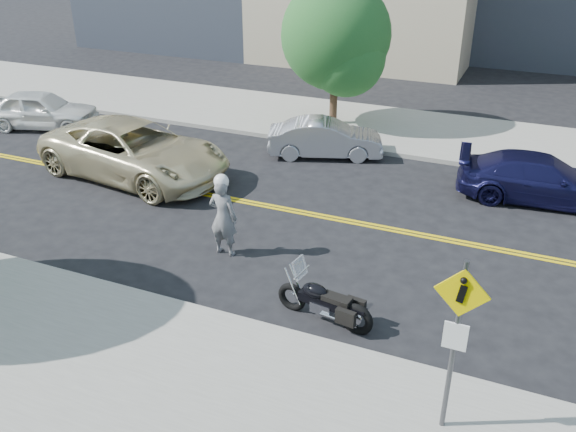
% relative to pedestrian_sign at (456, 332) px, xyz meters
% --- Properties ---
extents(ground_plane, '(120.00, 120.00, 0.00)m').
position_rel_pedestrian_sign_xyz_m(ground_plane, '(-4.20, 6.31, -1.96)').
color(ground_plane, black).
rests_on(ground_plane, ground).
extents(sidewalk_near, '(60.00, 5.00, 0.15)m').
position_rel_pedestrian_sign_xyz_m(sidewalk_near, '(-4.20, -1.19, -1.89)').
color(sidewalk_near, '#9E9B91').
rests_on(sidewalk_near, ground_plane).
extents(sidewalk_far, '(60.00, 5.00, 0.15)m').
position_rel_pedestrian_sign_xyz_m(sidewalk_far, '(-4.20, 13.81, -1.89)').
color(sidewalk_far, '#9E9B91').
rests_on(sidewalk_far, ground_plane).
extents(pedestrian_sign, '(0.78, 0.08, 3.00)m').
position_rel_pedestrian_sign_xyz_m(pedestrian_sign, '(0.00, 0.00, 0.00)').
color(pedestrian_sign, '#4C4C51').
rests_on(pedestrian_sign, sidewalk_near).
extents(motorcyclist, '(0.70, 0.46, 2.05)m').
position_rel_pedestrian_sign_xyz_m(motorcyclist, '(-5.78, 3.59, -0.94)').
color(motorcyclist, silver).
rests_on(motorcyclist, ground).
extents(motorcycle, '(2.10, 0.90, 1.24)m').
position_rel_pedestrian_sign_xyz_m(motorcycle, '(-2.70, 2.03, -1.34)').
color(motorcycle, black).
rests_on(motorcycle, ground).
extents(suv, '(6.36, 3.57, 1.68)m').
position_rel_pedestrian_sign_xyz_m(suv, '(-10.47, 6.65, -1.12)').
color(suv, beige).
rests_on(suv, ground).
extents(parked_car_white, '(4.41, 2.81, 1.40)m').
position_rel_pedestrian_sign_xyz_m(parked_car_white, '(-16.44, 9.11, -1.26)').
color(parked_car_white, white).
rests_on(parked_car_white, ground).
extents(parked_car_silver, '(3.94, 2.47, 1.23)m').
position_rel_pedestrian_sign_xyz_m(parked_car_silver, '(-5.76, 10.51, -1.35)').
color(parked_car_silver, '#A8A9B0').
rests_on(parked_car_silver, ground).
extents(parked_car_blue, '(4.65, 2.28, 1.30)m').
position_rel_pedestrian_sign_xyz_m(parked_car_blue, '(0.91, 9.65, -1.31)').
color(parked_car_blue, '#161541').
rests_on(parked_car_blue, ground).
extents(tree_far_a, '(3.89, 3.89, 5.32)m').
position_rel_pedestrian_sign_xyz_m(tree_far_a, '(-6.52, 13.47, 1.41)').
color(tree_far_a, '#382619').
rests_on(tree_far_a, ground).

